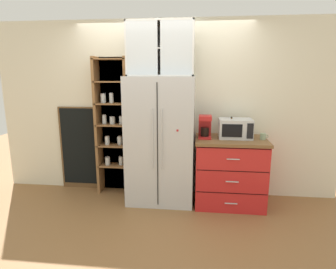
% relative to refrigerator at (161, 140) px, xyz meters
% --- Properties ---
extents(ground_plane, '(10.78, 10.78, 0.00)m').
position_rel_refrigerator_xyz_m(ground_plane, '(-0.00, -0.04, -0.88)').
color(ground_plane, olive).
extents(wall_back_cream, '(5.07, 0.10, 2.55)m').
position_rel_refrigerator_xyz_m(wall_back_cream, '(-0.00, 0.36, 0.40)').
color(wall_back_cream, silver).
rests_on(wall_back_cream, ground).
extents(refrigerator, '(0.92, 0.65, 1.76)m').
position_rel_refrigerator_xyz_m(refrigerator, '(0.00, 0.00, 0.00)').
color(refrigerator, silver).
rests_on(refrigerator, ground).
extents(pantry_shelf_column, '(0.54, 0.27, 2.03)m').
position_rel_refrigerator_xyz_m(pantry_shelf_column, '(-0.75, 0.26, 0.16)').
color(pantry_shelf_column, brown).
rests_on(pantry_shelf_column, ground).
extents(counter_cabinet, '(0.95, 0.68, 0.94)m').
position_rel_refrigerator_xyz_m(counter_cabinet, '(0.96, -0.01, -0.41)').
color(counter_cabinet, red).
rests_on(counter_cabinet, ground).
extents(microwave, '(0.44, 0.33, 0.26)m').
position_rel_refrigerator_xyz_m(microwave, '(1.01, 0.04, 0.19)').
color(microwave, silver).
rests_on(microwave, counter_cabinet).
extents(coffee_maker, '(0.17, 0.20, 0.31)m').
position_rel_refrigerator_xyz_m(coffee_maker, '(0.60, -0.00, 0.21)').
color(coffee_maker, red).
rests_on(coffee_maker, counter_cabinet).
extents(mug_sage, '(0.11, 0.07, 0.08)m').
position_rel_refrigerator_xyz_m(mug_sage, '(1.37, -0.03, 0.10)').
color(mug_sage, '#8CA37F').
rests_on(mug_sage, counter_cabinet).
extents(mug_red, '(0.11, 0.08, 0.09)m').
position_rel_refrigerator_xyz_m(mug_red, '(0.96, -0.08, 0.10)').
color(mug_red, red).
rests_on(mug_red, counter_cabinet).
extents(bottle_green, '(0.07, 0.07, 0.24)m').
position_rel_refrigerator_xyz_m(bottle_green, '(0.96, 0.05, 0.16)').
color(bottle_green, '#285B33').
rests_on(bottle_green, counter_cabinet).
extents(bottle_amber, '(0.06, 0.06, 0.29)m').
position_rel_refrigerator_xyz_m(bottle_amber, '(0.96, 0.05, 0.18)').
color(bottle_amber, brown).
rests_on(bottle_amber, counter_cabinet).
extents(upper_cabinet, '(0.88, 0.32, 0.70)m').
position_rel_refrigerator_xyz_m(upper_cabinet, '(-0.00, 0.05, 1.23)').
color(upper_cabinet, silver).
rests_on(upper_cabinet, refrigerator).
extents(chalkboard_menu, '(0.60, 0.04, 1.30)m').
position_rel_refrigerator_xyz_m(chalkboard_menu, '(-1.34, 0.29, -0.23)').
color(chalkboard_menu, brown).
rests_on(chalkboard_menu, ground).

